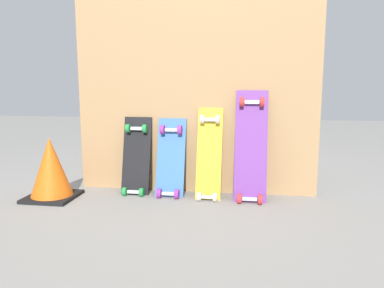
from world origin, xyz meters
TOP-DOWN VIEW (x-y plane):
  - ground_plane at (0.00, 0.00)m, footprint 12.00×12.00m
  - plywood_wall_panel at (0.00, 0.07)m, footprint 1.76×0.04m
  - skateboard_black at (-0.42, -0.04)m, footprint 0.21×0.21m
  - skateboard_blue at (-0.16, -0.05)m, footprint 0.20×0.23m
  - skateboard_yellow at (0.12, -0.07)m, footprint 0.18×0.25m
  - skateboard_purple at (0.41, -0.07)m, footprint 0.22×0.27m
  - traffic_cone at (-0.96, -0.27)m, footprint 0.33×0.33m

SIDE VIEW (x-z plane):
  - ground_plane at x=0.00m, z-range 0.00..0.00m
  - traffic_cone at x=-0.96m, z-range 0.00..0.43m
  - skateboard_blue at x=-0.16m, z-range -0.06..0.55m
  - skateboard_black at x=-0.42m, z-range -0.07..0.56m
  - skateboard_yellow at x=0.12m, z-range -0.07..0.63m
  - skateboard_purple at x=0.41m, z-range -0.06..0.75m
  - plywood_wall_panel at x=0.00m, z-range 0.00..1.48m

